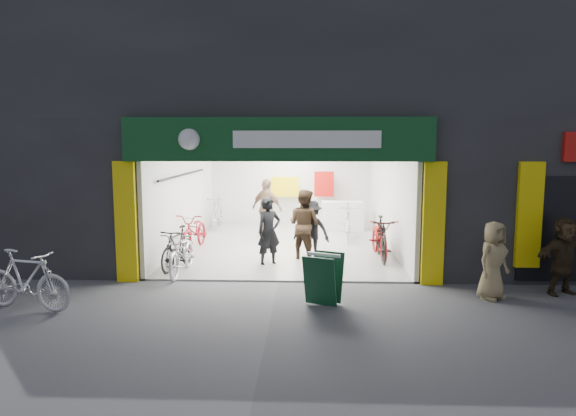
# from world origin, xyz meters

# --- Properties ---
(ground) EXTENTS (60.00, 60.00, 0.00)m
(ground) POSITION_xyz_m (0.00, 0.00, 0.00)
(ground) COLOR #56565B
(ground) RESTS_ON ground
(building) EXTENTS (17.00, 10.27, 8.00)m
(building) POSITION_xyz_m (0.91, 4.99, 4.31)
(building) COLOR #232326
(building) RESTS_ON ground
(bike_left_front) EXTENTS (0.71, 1.93, 1.01)m
(bike_left_front) POSITION_xyz_m (-2.22, 0.60, 0.50)
(bike_left_front) COLOR silver
(bike_left_front) RESTS_ON ground
(bike_left_midfront) EXTENTS (0.80, 1.75, 1.02)m
(bike_left_midfront) POSITION_xyz_m (-2.44, 1.04, 0.51)
(bike_left_midfront) COLOR black
(bike_left_midfront) RESTS_ON ground
(bike_left_midback) EXTENTS (0.85, 2.07, 1.06)m
(bike_left_midback) POSITION_xyz_m (-2.50, 3.18, 0.53)
(bike_left_midback) COLOR maroon
(bike_left_midback) RESTS_ON ground
(bike_left_back) EXTENTS (0.57, 1.96, 1.18)m
(bike_left_back) POSITION_xyz_m (-2.50, 6.72, 0.59)
(bike_left_back) COLOR #B0B1B5
(bike_left_back) RESTS_ON ground
(bike_right_front) EXTENTS (0.59, 1.88, 1.12)m
(bike_right_front) POSITION_xyz_m (2.50, 2.14, 0.56)
(bike_right_front) COLOR black
(bike_right_front) RESTS_ON ground
(bike_right_mid) EXTENTS (0.77, 2.04, 1.06)m
(bike_right_mid) POSITION_xyz_m (2.50, 2.43, 0.53)
(bike_right_mid) COLOR maroon
(bike_right_mid) RESTS_ON ground
(bike_right_back) EXTENTS (0.63, 1.95, 1.16)m
(bike_right_back) POSITION_xyz_m (1.84, 4.73, 0.58)
(bike_right_back) COLOR #ABABB0
(bike_right_back) RESTS_ON ground
(parked_bike) EXTENTS (1.91, 0.93, 1.11)m
(parked_bike) POSITION_xyz_m (-4.39, -2.00, 0.55)
(parked_bike) COLOR silver
(parked_bike) RESTS_ON ground
(customer_a) EXTENTS (0.73, 0.65, 1.67)m
(customer_a) POSITION_xyz_m (-0.31, 1.50, 0.83)
(customer_a) COLOR black
(customer_a) RESTS_ON ground
(customer_b) EXTENTS (1.11, 1.06, 1.81)m
(customer_b) POSITION_xyz_m (0.54, 2.16, 0.91)
(customer_b) COLOR #3B291B
(customer_b) RESTS_ON ground
(customer_c) EXTENTS (1.12, 0.90, 1.51)m
(customer_c) POSITION_xyz_m (0.73, 2.23, 0.76)
(customer_c) COLOR black
(customer_c) RESTS_ON ground
(customer_d) EXTENTS (1.17, 0.96, 1.87)m
(customer_d) POSITION_xyz_m (-0.64, 5.05, 0.94)
(customer_d) COLOR #81624B
(customer_d) RESTS_ON ground
(pedestrian_near) EXTENTS (0.88, 0.82, 1.51)m
(pedestrian_near) POSITION_xyz_m (4.17, -1.00, 0.75)
(pedestrian_near) COLOR #917C54
(pedestrian_near) RESTS_ON ground
(pedestrian_far) EXTENTS (1.51, 0.90, 1.55)m
(pedestrian_far) POSITION_xyz_m (5.66, -0.65, 0.78)
(pedestrian_far) COLOR #332717
(pedestrian_far) RESTS_ON ground
(sandwich_board) EXTENTS (0.80, 0.81, 0.94)m
(sandwich_board) POSITION_xyz_m (0.92, -1.51, 0.52)
(sandwich_board) COLOR #0E381F
(sandwich_board) RESTS_ON ground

